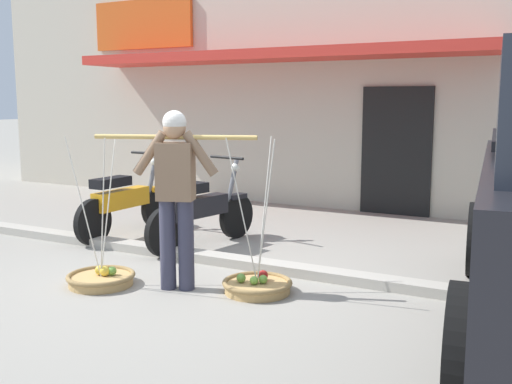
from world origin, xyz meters
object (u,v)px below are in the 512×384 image
fruit_basket_right_side (257,285)px  motorcycle_nearest_shop (125,202)px  fruit_basket_left_side (101,278)px  fruit_vendor (176,188)px  motorcycle_second_in_row (201,211)px

fruit_basket_right_side → motorcycle_nearest_shop: size_ratio=0.80×
motorcycle_nearest_shop → fruit_basket_left_side: bearing=-56.0°
fruit_vendor → fruit_basket_right_side: bearing=19.7°
fruit_basket_left_side → fruit_basket_right_side: same height
fruit_basket_right_side → fruit_basket_left_side: bearing=-160.4°
fruit_vendor → fruit_basket_left_side: (-0.72, -0.26, -0.90)m
motorcycle_nearest_shop → fruit_vendor: bearing=-38.5°
fruit_basket_left_side → fruit_vendor: bearing=19.5°
fruit_basket_right_side → motorcycle_second_in_row: bearing=139.1°
fruit_vendor → motorcycle_second_in_row: bearing=115.2°
fruit_basket_right_side → motorcycle_second_in_row: 1.93m
motorcycle_second_in_row → motorcycle_nearest_shop: bearing=177.9°
fruit_basket_left_side → fruit_basket_right_side: bearing=19.6°
fruit_vendor → fruit_basket_right_side: size_ratio=1.17×
fruit_basket_right_side → motorcycle_nearest_shop: fruit_basket_right_side is taller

